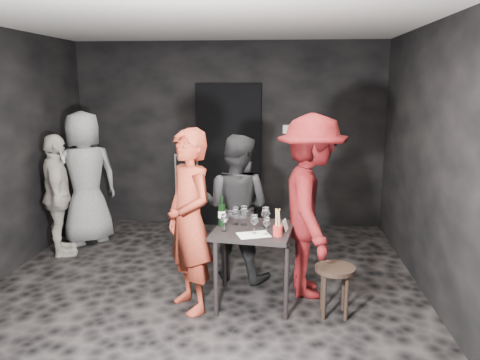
# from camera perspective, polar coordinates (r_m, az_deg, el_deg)

# --- Properties ---
(floor) EXTENTS (4.50, 5.00, 0.02)m
(floor) POSITION_cam_1_polar(r_m,az_deg,el_deg) (4.89, -4.67, -13.84)
(floor) COLOR black
(floor) RESTS_ON ground
(ceiling) EXTENTS (4.50, 5.00, 0.02)m
(ceiling) POSITION_cam_1_polar(r_m,az_deg,el_deg) (4.45, -5.28, 19.36)
(ceiling) COLOR silver
(ceiling) RESTS_ON ground
(wall_back) EXTENTS (4.50, 0.04, 2.70)m
(wall_back) POSITION_cam_1_polar(r_m,az_deg,el_deg) (6.92, -1.35, 5.48)
(wall_back) COLOR black
(wall_back) RESTS_ON ground
(wall_front) EXTENTS (4.50, 0.04, 2.70)m
(wall_front) POSITION_cam_1_polar(r_m,az_deg,el_deg) (2.14, -16.86, -9.61)
(wall_front) COLOR black
(wall_front) RESTS_ON ground
(wall_right) EXTENTS (0.04, 5.00, 2.70)m
(wall_right) POSITION_cam_1_polar(r_m,az_deg,el_deg) (4.64, 23.55, 1.37)
(wall_right) COLOR black
(wall_right) RESTS_ON ground
(doorway) EXTENTS (0.95, 0.10, 2.10)m
(doorway) POSITION_cam_1_polar(r_m,az_deg,el_deg) (6.90, -1.39, 2.95)
(doorway) COLOR black
(doorway) RESTS_ON ground
(wallbox_upper) EXTENTS (0.12, 0.06, 0.12)m
(wallbox_upper) POSITION_cam_1_polar(r_m,az_deg,el_deg) (6.82, 5.76, 6.17)
(wallbox_upper) COLOR #B7B7B2
(wallbox_upper) RESTS_ON wall_back
(wallbox_lower) EXTENTS (0.10, 0.06, 0.14)m
(wallbox_lower) POSITION_cam_1_polar(r_m,az_deg,el_deg) (6.83, 7.44, 5.72)
(wallbox_lower) COLOR #B7B7B2
(wallbox_lower) RESTS_ON wall_back
(hand_truck) EXTENTS (0.37, 0.32, 1.09)m
(hand_truck) POSITION_cam_1_polar(r_m,az_deg,el_deg) (7.04, -6.48, -4.00)
(hand_truck) COLOR #B2B2B7
(hand_truck) RESTS_ON floor
(tasting_table) EXTENTS (0.72, 0.72, 0.75)m
(tasting_table) POSITION_cam_1_polar(r_m,az_deg,el_deg) (4.51, 1.63, -7.11)
(tasting_table) COLOR black
(tasting_table) RESTS_ON floor
(stool) EXTENTS (0.37, 0.37, 0.47)m
(stool) POSITION_cam_1_polar(r_m,az_deg,el_deg) (4.44, 11.49, -11.40)
(stool) COLOR #2F231A
(stool) RESTS_ON floor
(server_red) EXTENTS (0.81, 0.85, 1.96)m
(server_red) POSITION_cam_1_polar(r_m,az_deg,el_deg) (4.31, -6.24, -3.46)
(server_red) COLOR #9A321F
(server_red) RESTS_ON floor
(woman_black) EXTENTS (0.91, 0.68, 1.66)m
(woman_black) POSITION_cam_1_polar(r_m,az_deg,el_deg) (5.05, -0.42, -2.88)
(woman_black) COLOR black
(woman_black) RESTS_ON floor
(man_maroon) EXTENTS (0.76, 1.48, 2.22)m
(man_maroon) POSITION_cam_1_polar(r_m,az_deg,el_deg) (4.63, 8.70, -0.84)
(man_maroon) COLOR #601012
(man_maroon) RESTS_ON floor
(bystander_cream) EXTENTS (0.79, 0.99, 1.52)m
(bystander_cream) POSITION_cam_1_polar(r_m,az_deg,el_deg) (6.13, -21.35, -1.74)
(bystander_cream) COLOR beige
(bystander_cream) RESTS_ON floor
(bystander_grey) EXTENTS (1.12, 1.08, 2.06)m
(bystander_grey) POSITION_cam_1_polar(r_m,az_deg,el_deg) (6.45, -18.44, 1.56)
(bystander_grey) COLOR gray
(bystander_grey) RESTS_ON floor
(tasting_mat) EXTENTS (0.33, 0.28, 0.00)m
(tasting_mat) POSITION_cam_1_polar(r_m,az_deg,el_deg) (4.29, 1.66, -6.69)
(tasting_mat) COLOR white
(tasting_mat) RESTS_ON tasting_table
(wine_glass_a) EXTENTS (0.08, 0.08, 0.19)m
(wine_glass_a) POSITION_cam_1_polar(r_m,az_deg,el_deg) (4.37, -1.93, -5.09)
(wine_glass_a) COLOR white
(wine_glass_a) RESTS_ON tasting_table
(wine_glass_b) EXTENTS (0.08, 0.08, 0.19)m
(wine_glass_b) POSITION_cam_1_polar(r_m,az_deg,el_deg) (4.57, -0.56, -4.26)
(wine_glass_b) COLOR white
(wine_glass_b) RESTS_ON tasting_table
(wine_glass_c) EXTENTS (0.09, 0.09, 0.21)m
(wine_glass_c) POSITION_cam_1_polar(r_m,az_deg,el_deg) (4.55, 0.49, -4.22)
(wine_glass_c) COLOR white
(wine_glass_c) RESTS_ON tasting_table
(wine_glass_d) EXTENTS (0.08, 0.08, 0.20)m
(wine_glass_d) POSITION_cam_1_polar(r_m,az_deg,el_deg) (4.30, 1.75, -5.30)
(wine_glass_d) COLOR white
(wine_glass_d) RESTS_ON tasting_table
(wine_glass_e) EXTENTS (0.08, 0.08, 0.18)m
(wine_glass_e) POSITION_cam_1_polar(r_m,az_deg,el_deg) (4.28, 3.26, -5.52)
(wine_glass_e) COLOR white
(wine_glass_e) RESTS_ON tasting_table
(wine_glass_f) EXTENTS (0.11, 0.11, 0.22)m
(wine_glass_f) POSITION_cam_1_polar(r_m,az_deg,el_deg) (4.48, 3.14, -4.44)
(wine_glass_f) COLOR white
(wine_glass_f) RESTS_ON tasting_table
(wine_bottle) EXTENTS (0.07, 0.07, 0.30)m
(wine_bottle) POSITION_cam_1_polar(r_m,az_deg,el_deg) (4.53, -2.23, -4.19)
(wine_bottle) COLOR black
(wine_bottle) RESTS_ON tasting_table
(breadstick_cup) EXTENTS (0.09, 0.09, 0.27)m
(breadstick_cup) POSITION_cam_1_polar(r_m,az_deg,el_deg) (4.24, 4.64, -5.24)
(breadstick_cup) COLOR #A3211E
(breadstick_cup) RESTS_ON tasting_table
(reserved_card) EXTENTS (0.10, 0.14, 0.10)m
(reserved_card) POSITION_cam_1_polar(r_m,az_deg,el_deg) (4.43, 5.16, -5.50)
(reserved_card) COLOR white
(reserved_card) RESTS_ON tasting_table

